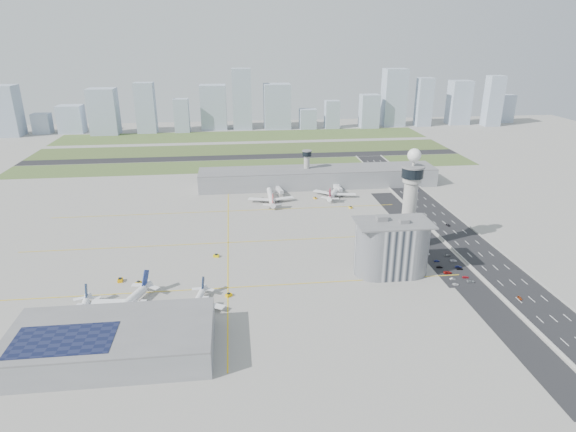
{
  "coord_description": "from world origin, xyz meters",
  "views": [
    {
      "loc": [
        -34.0,
        -259.54,
        127.6
      ],
      "look_at": [
        0.0,
        35.0,
        15.0
      ],
      "focal_mm": 30.0,
      "sensor_mm": 36.0,
      "label": 1
    }
  ],
  "objects": [
    {
      "name": "car_lot_3",
      "position": [
        82.57,
        -20.39,
        0.57
      ],
      "size": [
        3.94,
        1.64,
        1.14
      ],
      "primitive_type": "imported",
      "rotation": [
        0.0,
        0.0,
        1.58
      ],
      "color": "black",
      "rests_on": "ground"
    },
    {
      "name": "barrier_left",
      "position": [
        101.0,
        0.0,
        0.6
      ],
      "size": [
        0.6,
        500.0,
        1.2
      ],
      "primitive_type": "cube",
      "color": "#9E9E99",
      "rests_on": "ground"
    },
    {
      "name": "airplane_near_c",
      "position": [
        -55.74,
        -50.05,
        4.9
      ],
      "size": [
        36.35,
        40.39,
        9.79
      ],
      "primitive_type": null,
      "rotation": [
        0.0,
        0.0,
        -1.78
      ],
      "color": "white",
      "rests_on": "ground"
    },
    {
      "name": "taxiway_line_h_2",
      "position": [
        -40.0,
        90.0,
        0.01
      ],
      "size": [
        260.0,
        0.6,
        0.01
      ],
      "primitive_type": "cube",
      "color": "yellow",
      "rests_on": "ground"
    },
    {
      "name": "tug_2",
      "position": [
        -39.51,
        -38.94,
        0.92
      ],
      "size": [
        3.84,
        3.64,
        1.84
      ],
      "primitive_type": null,
      "rotation": [
        0.0,
        0.0,
        2.21
      ],
      "color": "#EBB201",
      "rests_on": "ground"
    },
    {
      "name": "jet_bridge_far_1",
      "position": [
        52.0,
        132.0,
        2.85
      ],
      "size": [
        5.39,
        14.31,
        5.7
      ],
      "primitive_type": null,
      "rotation": [
        0.0,
        0.0,
        -1.4
      ],
      "color": "silver",
      "rests_on": "ground"
    },
    {
      "name": "car_lot_10",
      "position": [
        94.2,
        -13.38,
        0.57
      ],
      "size": [
        4.29,
        2.42,
        1.13
      ],
      "primitive_type": "imported",
      "rotation": [
        0.0,
        0.0,
        1.43
      ],
      "color": "silver",
      "rests_on": "ground"
    },
    {
      "name": "skyline_bldg_12",
      "position": [
        162.17,
        421.29,
        23.44
      ],
      "size": [
        26.14,
        20.92,
        46.89
      ],
      "primitive_type": "cube",
      "color": "#9EADC1",
      "rests_on": "ground"
    },
    {
      "name": "taxiway_line_v",
      "position": [
        -40.0,
        30.0,
        0.01
      ],
      "size": [
        0.6,
        260.0,
        0.01
      ],
      "primitive_type": "cube",
      "color": "yellow",
      "rests_on": "ground"
    },
    {
      "name": "skyline_bldg_1",
      "position": [
        -331.22,
        417.61,
        32.8
      ],
      "size": [
        37.63,
        30.1,
        65.6
      ],
      "primitive_type": "cube",
      "color": "#9EADC1",
      "rests_on": "ground"
    },
    {
      "name": "parking_lot",
      "position": [
        88.0,
        -22.0,
        0.05
      ],
      "size": [
        20.0,
        44.0,
        0.1
      ],
      "primitive_type": "cube",
      "color": "black",
      "rests_on": "ground"
    },
    {
      "name": "ground",
      "position": [
        0.0,
        0.0,
        0.0
      ],
      "size": [
        1000.0,
        1000.0,
        0.0
      ],
      "primitive_type": "plane",
      "color": "#9E9C93"
    },
    {
      "name": "skyline_bldg_7",
      "position": [
        -59.44,
        436.89,
        30.61
      ],
      "size": [
        35.76,
        28.61,
        61.22
      ],
      "primitive_type": "cube",
      "color": "#9EADC1",
      "rests_on": "ground"
    },
    {
      "name": "car_hw_2",
      "position": [
        122.53,
        122.19,
        0.63
      ],
      "size": [
        2.41,
        4.65,
        1.25
      ],
      "primitive_type": "imported",
      "rotation": [
        0.0,
        0.0,
        -0.08
      ],
      "color": "navy",
      "rests_on": "ground"
    },
    {
      "name": "skyline_bldg_6",
      "position": [
        -102.68,
        417.9,
        22.6
      ],
      "size": [
        20.04,
        16.03,
        45.2
      ],
      "primitive_type": "cube",
      "color": "#9EADC1",
      "rests_on": "ground"
    },
    {
      "name": "landside_road",
      "position": [
        90.0,
        -10.0,
        0.04
      ],
      "size": [
        18.0,
        260.0,
        0.08
      ],
      "primitive_type": "cube",
      "color": "black",
      "rests_on": "ground"
    },
    {
      "name": "tug_1",
      "position": [
        -88.37,
        -20.3,
        0.9
      ],
      "size": [
        3.47,
        3.77,
        1.81
      ],
      "primitive_type": null,
      "rotation": [
        0.0,
        0.0,
        -0.56
      ],
      "color": "gold",
      "rests_on": "ground"
    },
    {
      "name": "car_hw_4",
      "position": [
        107.58,
        181.92,
        0.63
      ],
      "size": [
        2.01,
        3.86,
        1.26
      ],
      "primitive_type": "imported",
      "rotation": [
        0.0,
        0.0,
        0.15
      ],
      "color": "#A6A7A7",
      "rests_on": "ground"
    },
    {
      "name": "near_terminal",
      "position": [
        -88.07,
        -82.02,
        6.43
      ],
      "size": [
        84.0,
        42.0,
        13.0
      ],
      "color": "gray",
      "rests_on": "ground"
    },
    {
      "name": "skyline_bldg_17",
      "position": [
        382.05,
        443.29,
        20.53
      ],
      "size": [
        22.64,
        18.11,
        41.06
      ],
      "primitive_type": "cube",
      "color": "#9EADC1",
      "rests_on": "ground"
    },
    {
      "name": "skyline_bldg_14",
      "position": [
        244.74,
        426.38,
        34.37
      ],
      "size": [
        21.59,
        17.28,
        68.75
      ],
      "primitive_type": "cube",
      "color": "#9EADC1",
      "rests_on": "ground"
    },
    {
      "name": "skyline_bldg_2",
      "position": [
        -291.25,
        430.16,
        13.39
      ],
      "size": [
        22.81,
        18.25,
        26.79
      ],
      "primitive_type": "cube",
      "color": "#9EADC1",
      "rests_on": "ground"
    },
    {
      "name": "terminal_pier",
      "position": [
        40.0,
        148.0,
        7.9
      ],
      "size": [
        210.0,
        32.0,
        15.8
      ],
      "color": "gray",
      "rests_on": "ground"
    },
    {
      "name": "jet_bridge_near_0",
      "position": [
        -113.0,
        -61.0,
        2.85
      ],
      "size": [
        5.39,
        14.31,
        5.7
      ],
      "primitive_type": null,
      "rotation": [
        0.0,
        0.0,
        1.4
      ],
      "color": "silver",
      "rests_on": "ground"
    },
    {
      "name": "grass_strip_0",
      "position": [
        -20.0,
        225.0,
        0.04
      ],
      "size": [
        480.0,
        50.0,
        0.08
      ],
      "primitive_type": "cube",
      "color": "#4A602D",
      "rests_on": "ground"
    },
    {
      "name": "skyline_bldg_13",
      "position": [
        201.27,
        433.27,
        40.6
      ],
      "size": [
        32.26,
        25.81,
        81.2
      ],
      "primitive_type": "cube",
      "color": "#9EADC1",
      "rests_on": "ground"
    },
    {
      "name": "car_lot_5",
      "position": [
        81.86,
        -2.62,
        0.61
      ],
      "size": [
        3.85,
        1.69,
        1.23
      ],
      "primitive_type": "imported",
      "rotation": [
        0.0,
        0.0,
        1.46
      ],
      "color": "silver",
      "rests_on": "ground"
    },
    {
      "name": "car_hw_0",
      "position": [
        109.12,
        -58.88,
        0.59
      ],
      "size": [
        1.76,
        3.61,
        1.19
      ],
      "primitive_type": "imported",
      "rotation": [
        0.0,
        0.0,
        -0.11
      ],
      "color": "#9E3C15",
      "rests_on": "ground"
    },
    {
      "name": "skyline_bldg_5",
      "position": [
        -150.11,
        419.66,
        33.44
      ],
      "size": [
        25.49,
        20.39,
        66.89
      ],
      "primitive_type": "cube",
      "color": "#9EADC1",
      "rests_on": "ground"
    },
    {
      "name": "airplane_near_b",
      "position": [
        -89.72,
        -48.37,
        6.35
      ],
      "size": [
        52.62,
        56.4,
        12.69
      ],
      "primitive_type": null,
      "rotation": [
        0.0,
        0.0,
        -1.95
      ],
      "color": "white",
      "rests_on": "ground"
    },
    {
      "name": "car_lot_1",
      "position": [
        83.84,
        -35.26,
        0.56
      ],
      "size": [
        3.44,
        1.29,
        1.12
      ],
      "primitive_type": "imported",
      "rotation": [
        0.0,
        0.0,
        1.54
      ],
      "color": "gray",
      "rests_on": "ground"
    },
    {
      "name": "skyline_bldg_8",
      "position": [
        -19.42,
        431.56,
        41.69
      ],
      "size": [
        26.33,
        21.06,
        83.39
      ],
      "primitive_type": "cube",
      "color": "#9EADC1",
      "rests_on": "ground"
    },
    {
      "name": "secondary_tower",
      "position": [
        30.0,
        150.0,
        18.8
      ],
      "size": [
        8.6,
        8.6,
        31.9
      ],
      "color": "#ADAAA5",
      "rests_on": "ground"
    },
    {
      "name": "car_lot_0",
      "position": [
        82.63,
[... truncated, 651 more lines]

